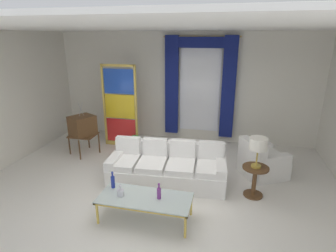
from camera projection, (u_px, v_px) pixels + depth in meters
The scene contains 16 objects.
ground_plane at pixel (155, 191), 5.37m from camera, with size 16.00×16.00×0.00m, color white.
wall_rear at pixel (184, 87), 7.72m from camera, with size 8.00×0.12×3.00m, color white.
wall_left at pixel (7, 100), 6.25m from camera, with size 0.12×7.00×3.00m, color white.
ceiling_slab at pixel (164, 28), 5.16m from camera, with size 8.00×7.60×0.04m, color white.
curtained_window at pixel (200, 80), 7.39m from camera, with size 2.00×0.17×2.70m.
couch_white_long at pixel (168, 168), 5.64m from camera, with size 2.40×1.09×0.86m.
coffee_table at pixel (145, 199), 4.43m from camera, with size 1.50×0.65×0.41m.
bottle_blue_decanter at pixel (120, 192), 4.44m from camera, with size 0.11×0.11×0.20m.
bottle_crystal_tall at pixel (159, 192), 4.36m from camera, with size 0.07×0.07×0.28m.
bottle_amber_squat at pixel (113, 181), 4.67m from camera, with size 0.07×0.07×0.30m.
vintage_tv at pixel (82, 126), 6.85m from camera, with size 0.72×0.76×1.35m.
armchair_white at pixel (261, 163), 5.89m from camera, with size 1.10×1.10×0.80m.
stained_glass_divider at pixel (120, 108), 7.27m from camera, with size 0.95×0.05×2.20m.
peacock_figurine at pixel (134, 144), 7.08m from camera, with size 0.44×0.60×0.50m.
round_side_table at pixel (255, 179), 5.11m from camera, with size 0.48×0.48×0.59m.
table_lamp_brass at pixel (258, 145), 4.89m from camera, with size 0.32×0.32×0.57m.
Camera 1 is at (1.33, -4.51, 2.89)m, focal length 29.38 mm.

